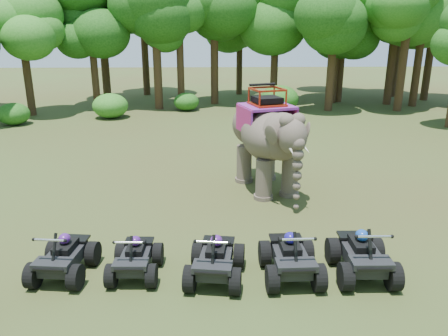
{
  "coord_description": "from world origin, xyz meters",
  "views": [
    {
      "loc": [
        -0.38,
        -10.54,
        5.72
      ],
      "look_at": [
        0.0,
        1.2,
        1.9
      ],
      "focal_mm": 35.0,
      "sensor_mm": 36.0,
      "label": 1
    }
  ],
  "objects_px": {
    "atv_3": "(291,252)",
    "atv_0": "(63,252)",
    "atv_2": "(215,254)",
    "elephant": "(267,139)",
    "atv_4": "(363,249)",
    "atv_1": "(135,253)"
  },
  "relations": [
    {
      "from": "atv_3",
      "to": "atv_0",
      "type": "bearing_deg",
      "value": 175.83
    },
    {
      "from": "atv_0",
      "to": "atv_3",
      "type": "distance_m",
      "value": 5.41
    },
    {
      "from": "atv_0",
      "to": "atv_2",
      "type": "bearing_deg",
      "value": 2.04
    },
    {
      "from": "atv_2",
      "to": "elephant",
      "type": "bearing_deg",
      "value": 80.23
    },
    {
      "from": "atv_0",
      "to": "atv_4",
      "type": "bearing_deg",
      "value": 4.5
    },
    {
      "from": "atv_0",
      "to": "atv_2",
      "type": "height_order",
      "value": "atv_2"
    },
    {
      "from": "atv_0",
      "to": "atv_4",
      "type": "relative_size",
      "value": 0.92
    },
    {
      "from": "elephant",
      "to": "atv_4",
      "type": "distance_m",
      "value": 6.32
    },
    {
      "from": "atv_4",
      "to": "atv_2",
      "type": "bearing_deg",
      "value": -178.02
    },
    {
      "from": "elephant",
      "to": "atv_1",
      "type": "relative_size",
      "value": 2.84
    },
    {
      "from": "elephant",
      "to": "atv_0",
      "type": "relative_size",
      "value": 2.64
    },
    {
      "from": "atv_2",
      "to": "atv_0",
      "type": "bearing_deg",
      "value": -176.35
    },
    {
      "from": "atv_0",
      "to": "atv_3",
      "type": "xyz_separation_m",
      "value": [
        5.4,
        -0.26,
        0.04
      ]
    },
    {
      "from": "elephant",
      "to": "atv_2",
      "type": "height_order",
      "value": "elephant"
    },
    {
      "from": "elephant",
      "to": "atv_4",
      "type": "xyz_separation_m",
      "value": [
        1.56,
        -6.01,
        -1.2
      ]
    },
    {
      "from": "elephant",
      "to": "atv_3",
      "type": "relative_size",
      "value": 2.48
    },
    {
      "from": "elephant",
      "to": "atv_2",
      "type": "distance_m",
      "value": 6.47
    },
    {
      "from": "atv_0",
      "to": "elephant",
      "type": "bearing_deg",
      "value": 52.47
    },
    {
      "from": "atv_1",
      "to": "elephant",
      "type": "bearing_deg",
      "value": 58.45
    },
    {
      "from": "elephant",
      "to": "atv_4",
      "type": "height_order",
      "value": "elephant"
    },
    {
      "from": "atv_0",
      "to": "atv_4",
      "type": "xyz_separation_m",
      "value": [
        7.12,
        -0.23,
        0.06
      ]
    },
    {
      "from": "atv_4",
      "to": "atv_1",
      "type": "bearing_deg",
      "value": 179.25
    }
  ]
}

